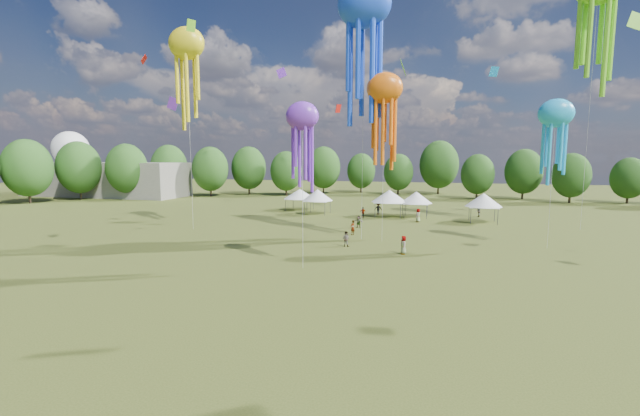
# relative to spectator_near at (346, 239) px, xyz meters

# --- Properties ---
(spectator_near) EXTENTS (0.88, 0.75, 1.60)m
(spectator_near) POSITION_rel_spectator_near_xyz_m (0.00, 0.00, 0.00)
(spectator_near) COLOR gray
(spectator_near) RESTS_ON ground
(spectators_far) EXTENTS (17.86, 29.45, 1.93)m
(spectators_far) POSITION_rel_spectator_near_xyz_m (3.34, 17.26, 0.09)
(spectators_far) COLOR gray
(spectators_far) RESTS_ON ground
(festival_tents) EXTENTS (34.67, 11.65, 4.17)m
(festival_tents) POSITION_rel_spectator_near_xyz_m (-0.40, 23.77, 2.28)
(festival_tents) COLOR #47474C
(festival_tents) RESTS_ON ground
(show_kites) EXTENTS (52.76, 30.10, 32.19)m
(show_kites) POSITION_rel_spectator_near_xyz_m (7.39, 8.58, 20.97)
(show_kites) COLOR orange
(show_kites) RESTS_ON ground
(treeline) EXTENTS (201.57, 95.24, 13.43)m
(treeline) POSITION_rel_spectator_near_xyz_m (0.18, 30.89, 5.74)
(treeline) COLOR #38281C
(treeline) RESTS_ON ground
(hangar) EXTENTS (40.00, 12.00, 8.00)m
(hangar) POSITION_rel_spectator_near_xyz_m (-67.95, 40.38, 3.20)
(hangar) COLOR gray
(hangar) RESTS_ON ground
(radome) EXTENTS (9.00, 9.00, 16.00)m
(radome) POSITION_rel_spectator_near_xyz_m (-83.95, 46.38, 9.19)
(radome) COLOR white
(radome) RESTS_ON ground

